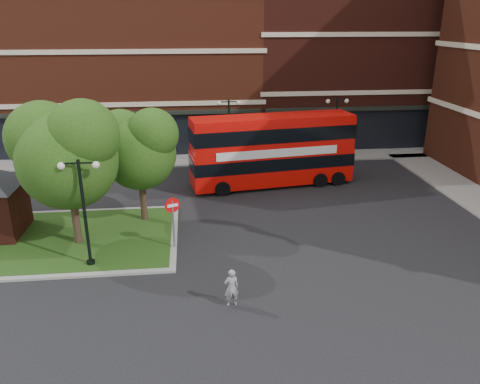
{
  "coord_description": "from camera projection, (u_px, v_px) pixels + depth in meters",
  "views": [
    {
      "loc": [
        -0.87,
        -18.94,
        10.5
      ],
      "look_at": [
        1.62,
        3.65,
        2.0
      ],
      "focal_mm": 35.0,
      "sensor_mm": 36.0,
      "label": 1
    }
  ],
  "objects": [
    {
      "name": "car_white",
      "position": [
        311.0,
        151.0,
        36.96
      ],
      "size": [
        3.91,
        1.81,
        1.24
      ],
      "primitive_type": "imported",
      "rotation": [
        0.0,
        0.0,
        1.7
      ],
      "color": "silver",
      "rests_on": "ground"
    },
    {
      "name": "lamp_island",
      "position": [
        84.0,
        208.0,
        20.03
      ],
      "size": [
        1.72,
        0.36,
        5.0
      ],
      "color": "black",
      "rests_on": "ground"
    },
    {
      "name": "car_silver",
      "position": [
        134.0,
        160.0,
        34.13
      ],
      "size": [
        4.35,
        2.13,
        1.43
      ],
      "primitive_type": "imported",
      "rotation": [
        0.0,
        0.0,
        1.68
      ],
      "color": "#B9BBC0",
      "rests_on": "ground"
    },
    {
      "name": "terrace_far_left",
      "position": [
        104.0,
        61.0,
        40.47
      ],
      "size": [
        26.0,
        12.0,
        14.0
      ],
      "primitive_type": "cube",
      "color": "maroon",
      "rests_on": "ground"
    },
    {
      "name": "woman",
      "position": [
        231.0,
        288.0,
        17.92
      ],
      "size": [
        0.63,
        0.47,
        1.57
      ],
      "primitive_type": "imported",
      "rotation": [
        0.0,
        0.0,
        3.32
      ],
      "color": "gray",
      "rests_on": "ground"
    },
    {
      "name": "terrace_far_right",
      "position": [
        351.0,
        47.0,
        42.37
      ],
      "size": [
        18.0,
        12.0,
        16.0
      ],
      "primitive_type": "cube",
      "color": "#471911",
      "rests_on": "ground"
    },
    {
      "name": "tree_island_east",
      "position": [
        138.0,
        146.0,
        24.26
      ],
      "size": [
        4.46,
        3.9,
        6.29
      ],
      "color": "#2D2116",
      "rests_on": "ground"
    },
    {
      "name": "lamp_far_left",
      "position": [
        229.0,
        130.0,
        34.11
      ],
      "size": [
        1.72,
        0.36,
        5.0
      ],
      "color": "black",
      "rests_on": "ground"
    },
    {
      "name": "ground",
      "position": [
        214.0,
        262.0,
        21.4
      ],
      "size": [
        120.0,
        120.0,
        0.0
      ],
      "primitive_type": "plane",
      "color": "black",
      "rests_on": "ground"
    },
    {
      "name": "lamp_far_right",
      "position": [
        335.0,
        127.0,
        34.93
      ],
      "size": [
        1.72,
        0.36,
        5.0
      ],
      "color": "black",
      "rests_on": "ground"
    },
    {
      "name": "bus",
      "position": [
        272.0,
        146.0,
        30.39
      ],
      "size": [
        10.87,
        3.93,
        4.06
      ],
      "rotation": [
        0.0,
        0.0,
        0.15
      ],
      "color": "red",
      "rests_on": "ground"
    },
    {
      "name": "tree_island_west",
      "position": [
        65.0,
        150.0,
        21.44
      ],
      "size": [
        5.4,
        4.71,
        7.21
      ],
      "color": "#2D2116",
      "rests_on": "ground"
    },
    {
      "name": "no_entry_sign",
      "position": [
        173.0,
        213.0,
        21.95
      ],
      "size": [
        0.7,
        0.32,
        2.65
      ],
      "rotation": [
        0.0,
        0.0,
        0.37
      ],
      "color": "slate",
      "rests_on": "ground"
    },
    {
      "name": "pavement_far",
      "position": [
        202.0,
        159.0,
        36.74
      ],
      "size": [
        44.0,
        3.0,
        0.12
      ],
      "primitive_type": "cube",
      "color": "slate",
      "rests_on": "ground"
    },
    {
      "name": "traffic_island",
      "position": [
        50.0,
        240.0,
        23.35
      ],
      "size": [
        12.6,
        7.6,
        0.15
      ],
      "color": "gray",
      "rests_on": "ground"
    }
  ]
}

